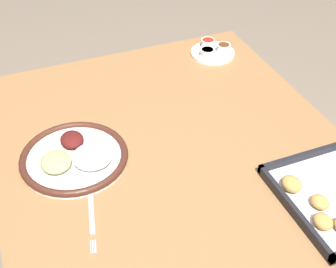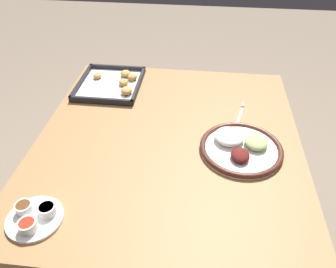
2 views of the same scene
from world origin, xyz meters
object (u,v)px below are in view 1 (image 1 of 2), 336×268
object	(u,v)px
dinner_plate	(75,157)
baking_tray	(335,199)
saucer_plate	(213,50)
fork	(91,212)

from	to	relation	value
dinner_plate	baking_tray	xyz separation A→B (m)	(0.38, 0.55, -0.00)
saucer_plate	baking_tray	distance (m)	0.75
dinner_plate	fork	world-z (taller)	dinner_plate
dinner_plate	baking_tray	distance (m)	0.67
dinner_plate	fork	xyz separation A→B (m)	(0.19, -0.01, -0.01)
fork	baking_tray	world-z (taller)	baking_tray
baking_tray	fork	bearing A→B (deg)	-108.62
baking_tray	dinner_plate	bearing A→B (deg)	-124.60
dinner_plate	fork	bearing A→B (deg)	-2.13
fork	dinner_plate	bearing A→B (deg)	-169.60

